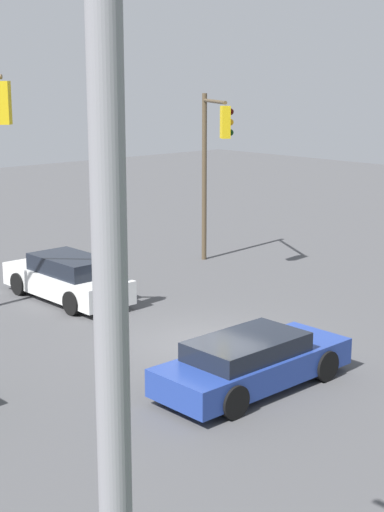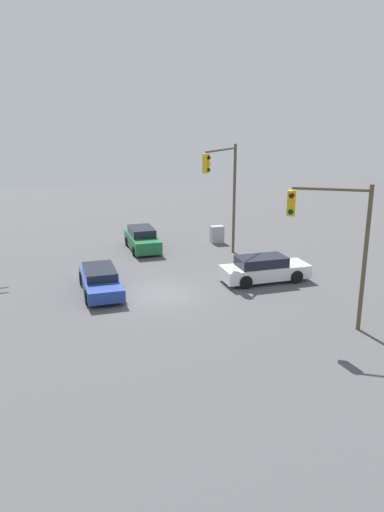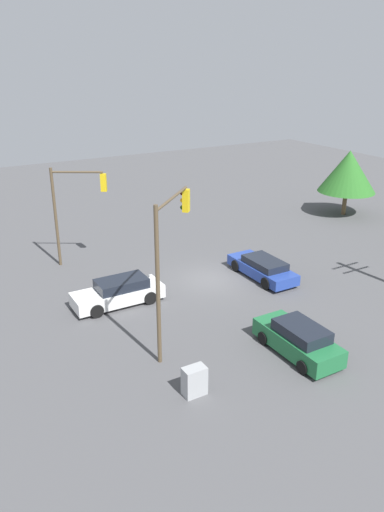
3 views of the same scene
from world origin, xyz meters
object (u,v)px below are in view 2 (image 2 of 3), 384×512
sedan_white (264,269)px  traffic_signal_cross (224,183)px  electrical_cabinet (217,234)px  traffic_signal_main (335,232)px  sedan_blue (100,280)px  sedan_green (142,239)px

sedan_white → traffic_signal_cross: (-0.54, 4.86, 4.09)m
traffic_signal_cross → electrical_cabinet: (0.93, 3.74, -4.18)m
traffic_signal_main → traffic_signal_cross: (-0.61, 11.16, 0.58)m
sedan_blue → traffic_signal_cross: bearing=-154.7°
electrical_cabinet → traffic_signal_main: bearing=-91.2°
sedan_white → traffic_signal_cross: bearing=-173.7°
traffic_signal_main → electrical_cabinet: (0.32, 14.90, -3.60)m
electrical_cabinet → sedan_green: bearing=-177.8°
traffic_signal_main → traffic_signal_cross: traffic_signal_cross is taller
sedan_white → electrical_cabinet: sedan_white is taller
sedan_white → traffic_signal_main: bearing=0.7°
traffic_signal_cross → electrical_cabinet: bearing=-147.7°
traffic_signal_cross → electrical_cabinet: size_ratio=5.83×
sedan_white → sedan_blue: 8.77m
sedan_blue → sedan_white: bearing=173.4°
sedan_white → electrical_cabinet: 8.61m
sedan_green → sedan_blue: size_ratio=0.89×
traffic_signal_main → traffic_signal_cross: bearing=-56.0°
sedan_green → sedan_blue: bearing=63.3°
traffic_signal_main → traffic_signal_cross: size_ratio=0.88×
sedan_white → traffic_signal_main: 7.21m
traffic_signal_main → electrical_cabinet: 15.33m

